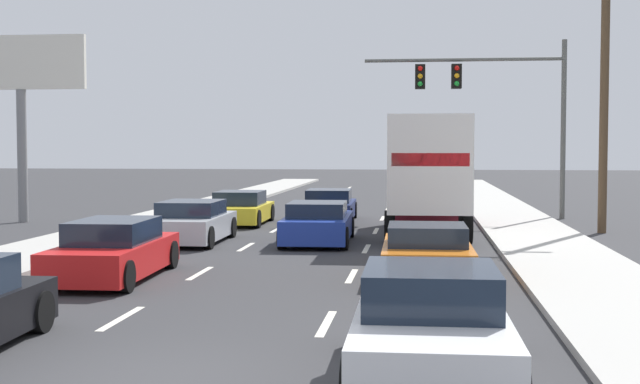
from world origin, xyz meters
name	(u,v)px	position (x,y,z in m)	size (l,w,h in m)	color
ground_plane	(343,215)	(0.00, 25.00, 0.00)	(140.00, 140.00, 0.00)	#333335
sidewalk_right	(523,226)	(6.70, 20.00, 0.07)	(2.91, 80.00, 0.14)	#B2AFA8
sidewalk_left	(148,222)	(-6.70, 20.00, 0.07)	(2.91, 80.00, 0.14)	#B2AFA8
lane_markings	(333,224)	(0.00, 21.05, 0.00)	(3.54, 57.00, 0.01)	silver
car_yellow	(241,209)	(-3.34, 20.45, 0.56)	(2.00, 4.09, 1.21)	yellow
car_silver	(191,223)	(-3.52, 14.45, 0.58)	(2.03, 4.17, 1.23)	#B7BABF
car_red	(114,251)	(-3.32, 7.55, 0.59)	(1.95, 4.50, 1.28)	red
car_navy	(329,207)	(-0.24, 21.89, 0.56)	(2.04, 4.50, 1.22)	#141E4C
car_blue	(318,224)	(0.20, 14.75, 0.57)	(2.06, 4.44, 1.22)	#1E389E
box_truck	(427,170)	(3.38, 17.14, 2.09)	(2.66, 7.99, 3.73)	white
car_orange	(427,254)	(3.33, 8.32, 0.55)	(2.00, 4.10, 1.19)	orange
car_white	(431,329)	(3.32, 0.48, 0.62)	(1.95, 4.21, 1.37)	white
traffic_signal_mast	(481,90)	(5.51, 24.14, 5.05)	(7.85, 0.69, 6.98)	#595B56
utility_pole_mid	(604,101)	(9.10, 18.74, 4.32)	(1.80, 0.28, 8.37)	brown
roadside_billboard	(21,85)	(-11.59, 20.24, 5.11)	(5.01, 0.36, 6.95)	slate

